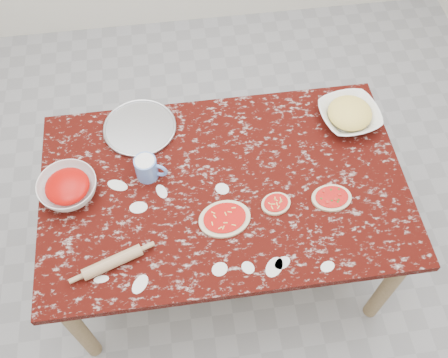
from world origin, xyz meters
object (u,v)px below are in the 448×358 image
worktable (224,195)px  cheese_bowl (349,116)px  pizza_tray (140,128)px  rolling_pin (113,262)px  flour_mug (147,168)px  sauce_bowl (68,188)px

worktable → cheese_bowl: 0.70m
worktable → pizza_tray: bearing=133.8°
worktable → rolling_pin: rolling_pin is taller
pizza_tray → flour_mug: flour_mug is taller
worktable → flour_mug: flour_mug is taller
pizza_tray → flour_mug: size_ratio=2.36×
pizza_tray → cheese_bowl: size_ratio=1.21×
worktable → sauce_bowl: bearing=175.5°
flour_mug → cheese_bowl: bearing=10.8°
flour_mug → rolling_pin: (-0.16, -0.41, -0.03)m
sauce_bowl → cheese_bowl: bearing=9.9°
cheese_bowl → flour_mug: size_ratio=1.95×
flour_mug → rolling_pin: flour_mug is taller
sauce_bowl → flour_mug: 0.35m
sauce_bowl → cheese_bowl: 1.32m
sauce_bowl → rolling_pin: size_ratio=1.04×
rolling_pin → cheese_bowl: bearing=27.7°
pizza_tray → flour_mug: (0.03, -0.27, 0.05)m
cheese_bowl → flour_mug: bearing=-169.2°
pizza_tray → cheese_bowl: (0.98, -0.08, 0.03)m
pizza_tray → cheese_bowl: 0.99m
worktable → cheese_bowl: (0.63, 0.28, 0.12)m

